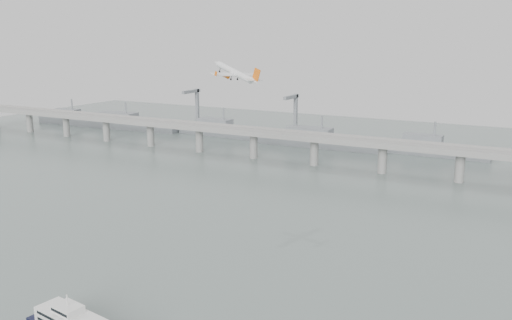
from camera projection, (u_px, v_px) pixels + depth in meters
The scene contains 4 objects.
ground at pixel (188, 279), 208.20m from camera, with size 900.00×900.00×0.00m, color slate.
bridge at pixel (353, 145), 376.63m from camera, with size 800.00×22.00×23.90m.
distant_fleet at pixel (216, 130), 506.27m from camera, with size 453.00×60.90×40.00m.
airliner at pixel (236, 73), 285.36m from camera, with size 34.58×31.98×12.98m.
Camera 1 is at (114.28, -157.60, 90.71)m, focal length 38.00 mm.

